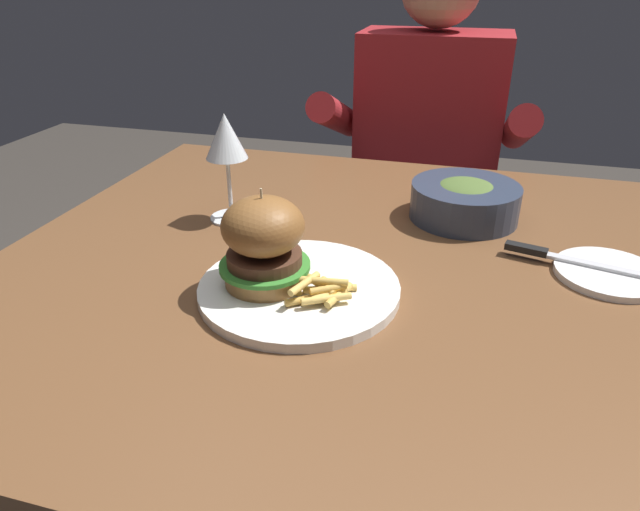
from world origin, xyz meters
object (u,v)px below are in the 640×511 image
object	(u,v)px
main_plate	(299,289)
diner_person	(421,194)
burger_sandwich	(264,242)
wine_glass	(226,142)
bread_plate	(609,273)
soup_bowl	(465,200)
table_knife	(571,259)

from	to	relation	value
main_plate	diner_person	size ratio (longest dim) A/B	0.23
burger_sandwich	wine_glass	bearing A→B (deg)	123.69
bread_plate	soup_bowl	xyz separation A→B (m)	(-0.21, 0.15, 0.03)
main_plate	soup_bowl	bearing A→B (deg)	57.92
main_plate	soup_bowl	distance (m)	0.37
main_plate	soup_bowl	world-z (taller)	soup_bowl
table_knife	burger_sandwich	bearing A→B (deg)	-155.93
table_knife	soup_bowl	xyz separation A→B (m)	(-0.16, 0.14, 0.02)
main_plate	bread_plate	size ratio (longest dim) A/B	1.81
wine_glass	burger_sandwich	bearing A→B (deg)	-56.31
burger_sandwich	bread_plate	world-z (taller)	burger_sandwich
bread_plate	table_knife	bearing A→B (deg)	166.35
burger_sandwich	soup_bowl	bearing A→B (deg)	53.01
soup_bowl	burger_sandwich	bearing A→B (deg)	-126.99
main_plate	burger_sandwich	size ratio (longest dim) A/B	2.02
burger_sandwich	bread_plate	bearing A→B (deg)	20.29
bread_plate	diner_person	distance (m)	0.80
burger_sandwich	diner_person	xyz separation A→B (m)	(0.12, 0.87, -0.25)
burger_sandwich	wine_glass	size ratio (longest dim) A/B	0.73
burger_sandwich	diner_person	distance (m)	0.91
soup_bowl	wine_glass	bearing A→B (deg)	-164.11
soup_bowl	diner_person	distance (m)	0.60
bread_plate	diner_person	bearing A→B (deg)	114.92
burger_sandwich	wine_glass	xyz separation A→B (m)	(-0.14, 0.21, 0.06)
bread_plate	soup_bowl	distance (m)	0.26
wine_glass	bread_plate	world-z (taller)	wine_glass
wine_glass	diner_person	world-z (taller)	diner_person
burger_sandwich	bread_plate	size ratio (longest dim) A/B	0.89
bread_plate	table_knife	xyz separation A→B (m)	(-0.05, 0.01, 0.01)
main_plate	burger_sandwich	world-z (taller)	burger_sandwich
burger_sandwich	diner_person	size ratio (longest dim) A/B	0.11
table_knife	diner_person	world-z (taller)	diner_person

